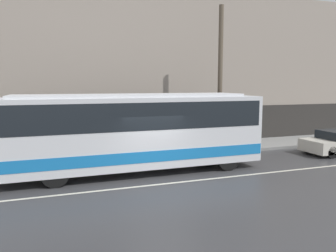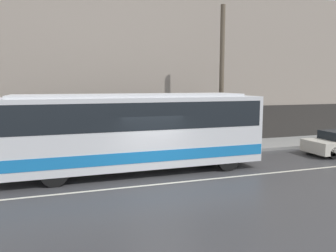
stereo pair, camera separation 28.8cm
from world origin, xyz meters
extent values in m
plane|color=#38383A|center=(0.00, 0.00, 0.00)|extent=(60.00, 60.00, 0.00)
cube|color=gray|center=(0.00, 5.54, 0.08)|extent=(60.00, 3.07, 0.16)
cube|color=gray|center=(0.00, 7.22, 4.73)|extent=(60.00, 0.30, 9.45)
cube|color=#2D2B28|center=(0.00, 7.06, 1.18)|extent=(60.00, 0.06, 2.36)
cube|color=beige|center=(0.00, 0.00, 0.00)|extent=(54.00, 0.14, 0.01)
cube|color=silver|center=(-0.56, 2.05, 1.79)|extent=(11.15, 2.49, 2.87)
cube|color=#1972BF|center=(-0.56, 2.05, 0.90)|extent=(11.10, 2.52, 0.45)
cube|color=black|center=(-0.56, 2.05, 2.50)|extent=(10.82, 2.51, 1.09)
cube|color=orange|center=(4.97, 2.05, 3.03)|extent=(0.12, 1.87, 0.28)
cube|color=silver|center=(-0.56, 2.05, 3.28)|extent=(9.48, 2.12, 0.12)
cylinder|color=black|center=(3.42, 0.97, 0.50)|extent=(1.00, 0.28, 1.00)
cylinder|color=black|center=(3.42, 3.14, 0.50)|extent=(1.00, 0.28, 1.00)
cylinder|color=black|center=(-3.73, 0.97, 0.50)|extent=(1.00, 0.28, 1.00)
cylinder|color=black|center=(-3.73, 3.14, 0.50)|extent=(1.00, 0.28, 1.00)
cylinder|color=black|center=(9.60, 1.24, 0.31)|extent=(0.63, 0.20, 0.63)
cylinder|color=black|center=(9.60, 2.86, 0.31)|extent=(0.63, 0.20, 0.63)
cylinder|color=brown|center=(4.95, 4.60, 4.05)|extent=(0.26, 0.26, 7.77)
cylinder|color=maroon|center=(-1.14, 4.69, 0.86)|extent=(0.36, 0.36, 1.40)
sphere|color=tan|center=(-1.14, 4.69, 1.69)|extent=(0.26, 0.26, 0.26)
camera|label=1|loc=(-3.75, -11.36, 3.73)|focal=35.00mm
camera|label=2|loc=(-3.48, -11.45, 3.73)|focal=35.00mm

